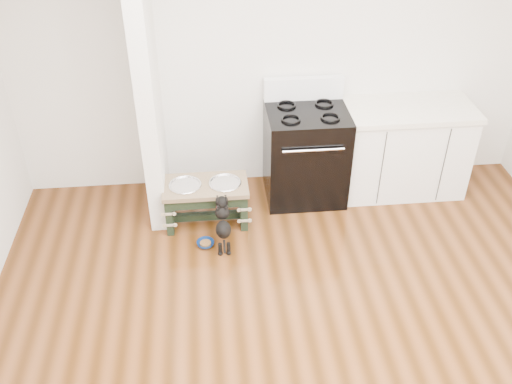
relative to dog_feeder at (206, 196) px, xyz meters
name	(u,v)px	position (x,y,z in m)	size (l,w,h in m)	color
ground	(318,372)	(0.73, -1.78, -0.30)	(5.00, 5.00, 0.00)	#40220B
room_shell	(338,182)	(0.73, -1.78, 1.32)	(5.00, 5.00, 5.00)	silver
partition_wall	(147,77)	(-0.44, 0.32, 1.05)	(0.15, 0.80, 2.70)	silver
oven_range	(306,153)	(0.98, 0.37, 0.18)	(0.76, 0.69, 1.14)	black
cabinet_run	(403,149)	(1.96, 0.39, 0.15)	(1.24, 0.64, 0.91)	white
dog_feeder	(206,196)	(0.00, 0.00, 0.00)	(0.78, 0.41, 0.44)	black
puppy	(223,223)	(0.14, -0.36, -0.04)	(0.14, 0.40, 0.47)	black
floor_bowl	(205,244)	(-0.03, -0.35, -0.28)	(0.17, 0.17, 0.05)	navy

